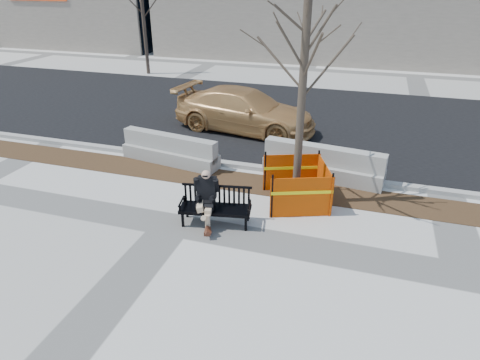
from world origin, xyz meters
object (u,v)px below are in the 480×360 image
object	(u,v)px
sedan	(245,130)
jersey_barrier_left	(171,162)
seated_man	(207,222)
jersey_barrier_right	(321,178)
bench	(216,223)
tree_fence	(295,202)

from	to	relation	value
sedan	jersey_barrier_left	distance (m)	3.77
seated_man	jersey_barrier_right	size ratio (longest dim) A/B	0.38
jersey_barrier_right	jersey_barrier_left	bearing A→B (deg)	-168.93
sedan	jersey_barrier_left	xyz separation A→B (m)	(-1.29, -3.54, 0.00)
seated_man	jersey_barrier_left	world-z (taller)	seated_man
bench	jersey_barrier_right	xyz separation A→B (m)	(2.01, 3.20, 0.00)
bench	sedan	world-z (taller)	sedan
seated_man	sedan	distance (m)	6.53
sedan	jersey_barrier_right	size ratio (longest dim) A/B	1.55
tree_fence	jersey_barrier_right	bearing A→B (deg)	74.75
tree_fence	jersey_barrier_left	xyz separation A→B (m)	(-4.12, 1.35, 0.00)
sedan	tree_fence	bearing A→B (deg)	-141.90
tree_fence	seated_man	bearing A→B (deg)	-139.03
sedan	jersey_barrier_left	bearing A→B (deg)	168.01
tree_fence	sedan	bearing A→B (deg)	120.03
tree_fence	sedan	size ratio (longest dim) A/B	1.07
jersey_barrier_left	jersey_barrier_right	world-z (taller)	jersey_barrier_right
sedan	jersey_barrier_right	distance (m)	4.61
sedan	jersey_barrier_left	size ratio (longest dim) A/B	1.65
seated_man	jersey_barrier_right	bearing A→B (deg)	44.35
seated_man	jersey_barrier_left	bearing A→B (deg)	118.16
seated_man	sedan	xyz separation A→B (m)	(-1.04, 6.44, 0.00)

